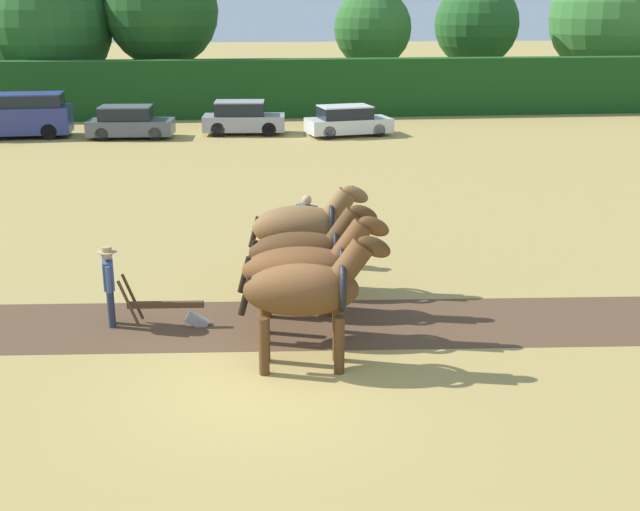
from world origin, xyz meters
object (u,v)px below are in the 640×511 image
Objects in this scene: draft_horse_lead_left at (308,290)px; farmer_at_plow at (109,280)px; draft_horse_trail_right at (304,227)px; tree_right at (477,24)px; draft_horse_trail_left at (305,252)px; parked_car_left at (130,123)px; tree_far_right at (608,18)px; tree_center at (162,10)px; parked_van at (17,115)px; tree_center_right at (373,28)px; draft_horse_lead_right at (307,269)px; tree_center_left at (50,26)px; parked_car_center at (348,121)px; farmer_beside_team at (307,224)px; parked_car_center_left at (243,118)px; plow at (173,311)px.

farmer_at_plow is (-3.68, 2.30, -0.49)m from draft_horse_lead_left.
draft_horse_trail_right is 1.64× the size of farmer_at_plow.
tree_right is 38.73m from draft_horse_trail_left.
tree_far_right is at bearing 25.85° from parked_car_left.
tree_center reaches higher than parked_van.
tree_center_right reaches higher than draft_horse_lead_right.
draft_horse_lead_right is (5.20, -34.53, -4.28)m from tree_center.
parked_car_center is at bearing -34.46° from tree_center_left.
tree_far_right reaches higher than farmer_beside_team.
draft_horse_lead_left reaches higher than draft_horse_trail_right.
parked_car_left is (-2.36, 23.27, -0.22)m from farmer_at_plow.
parked_car_center_left is (-7.98, -10.11, -3.84)m from tree_center_right.
parked_van is 10.53m from parked_car_center_left.
tree_center is at bearing -177.77° from tree_center_right.
tree_far_right is (27.55, 1.77, -0.51)m from tree_center.
draft_horse_trail_right is at bearing -69.98° from tree_center_left.
parked_car_left is at bearing -157.11° from tree_far_right.
plow is at bearing -174.98° from farmer_beside_team.
draft_horse_trail_left is (0.19, 2.61, -0.13)m from draft_horse_lead_left.
draft_horse_lead_right is 0.59× the size of parked_van.
farmer_beside_team is (0.41, 4.44, -0.36)m from draft_horse_lead_right.
parked_van is (-11.27, 26.30, -0.37)m from draft_horse_lead_left.
draft_horse_trail_right is at bearing -66.26° from parked_van.
parked_van is at bearing 118.51° from draft_horse_lead_right.
tree_far_right is at bearing 60.69° from draft_horse_trail_right.
tree_far_right is 2.19× the size of parked_car_center_left.
draft_horse_trail_left is (11.58, -33.28, -3.50)m from tree_center_left.
draft_horse_trail_left reaches higher than farmer_at_plow.
tree_center_right is 15.28m from tree_far_right.
tree_center_right is 35.87m from draft_horse_lead_right.
tree_center reaches higher than tree_center_right.
draft_horse_lead_right reaches higher than parked_car_left.
draft_horse_lead_right is at bearing -84.18° from parked_car_center_left.
tree_far_right is 3.19× the size of draft_horse_trail_left.
tree_far_right is 22.50m from parked_car_center.
parked_van is (-33.72, -11.30, -4.08)m from tree_far_right.
tree_far_right is 31.24m from parked_car_left.
parked_van is at bearing -151.59° from tree_center_right.
tree_center_right is at bearing -162.57° from tree_right.
tree_far_right is at bearing 62.43° from draft_horse_lead_right.
draft_horse_trail_right is (11.66, -31.98, -3.35)m from tree_center_left.
tree_center_right reaches higher than plow.
tree_center_right is 35.90m from farmer_at_plow.
draft_horse_lead_right is at bearing -110.57° from parked_car_center.
tree_right reaches higher than farmer_beside_team.
tree_right is at bearing 43.23° from parked_car_center_left.
draft_horse_lead_right is 27.46m from parked_van.
draft_horse_lead_right is (-22.35, -36.30, -3.77)m from tree_far_right.
parked_van is (-11.54, 22.39, -0.39)m from draft_horse_trail_right.
parked_van is 1.23× the size of parked_car_left.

